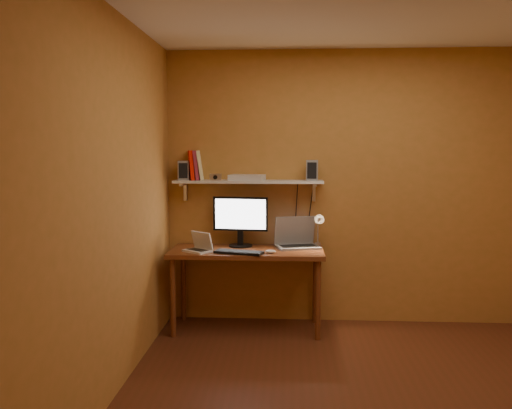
# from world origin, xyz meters

# --- Properties ---
(room) EXTENTS (3.44, 3.24, 2.64)m
(room) POSITION_xyz_m (0.00, 0.00, 1.30)
(room) COLOR #532515
(room) RESTS_ON ground
(desk) EXTENTS (1.40, 0.60, 0.75)m
(desk) POSITION_xyz_m (-0.91, 1.28, 0.66)
(desk) COLOR brown
(desk) RESTS_ON ground
(wall_shelf) EXTENTS (1.40, 0.25, 0.21)m
(wall_shelf) POSITION_xyz_m (-0.91, 1.47, 1.36)
(wall_shelf) COLOR silver
(wall_shelf) RESTS_ON room
(monitor) EXTENTS (0.52, 0.24, 0.47)m
(monitor) POSITION_xyz_m (-0.99, 1.44, 1.01)
(monitor) COLOR black
(monitor) RESTS_ON desk
(laptop) EXTENTS (0.45, 0.37, 0.29)m
(laptop) POSITION_xyz_m (-0.46, 1.44, 0.82)
(laptop) COLOR gray
(laptop) RESTS_ON desk
(netbook) EXTENTS (0.29, 0.28, 0.18)m
(netbook) POSITION_xyz_m (-1.33, 1.16, 0.80)
(netbook) COLOR silver
(netbook) RESTS_ON desk
(keyboard) EXTENTS (0.45, 0.24, 0.02)m
(keyboard) POSITION_xyz_m (-0.97, 1.09, 0.76)
(keyboard) COLOR black
(keyboard) RESTS_ON desk
(mouse) EXTENTS (0.10, 0.08, 0.03)m
(mouse) POSITION_xyz_m (-0.69, 1.11, 0.77)
(mouse) COLOR silver
(mouse) RESTS_ON desk
(desk_lamp) EXTENTS (0.09, 0.23, 0.38)m
(desk_lamp) POSITION_xyz_m (-0.25, 1.41, 0.96)
(desk_lamp) COLOR silver
(desk_lamp) RESTS_ON desk
(speaker_left) EXTENTS (0.11, 0.11, 0.18)m
(speaker_left) POSITION_xyz_m (-1.52, 1.47, 1.47)
(speaker_left) COLOR gray
(speaker_left) RESTS_ON wall_shelf
(speaker_right) EXTENTS (0.11, 0.11, 0.19)m
(speaker_right) POSITION_xyz_m (-0.32, 1.47, 1.47)
(speaker_right) COLOR gray
(speaker_right) RESTS_ON wall_shelf
(books) EXTENTS (0.18, 0.20, 0.28)m
(books) POSITION_xyz_m (-1.42, 1.49, 1.51)
(books) COLOR #F61906
(books) RESTS_ON wall_shelf
(shelf_camera) EXTENTS (0.11, 0.05, 0.06)m
(shelf_camera) POSITION_xyz_m (-1.21, 1.40, 1.41)
(shelf_camera) COLOR silver
(shelf_camera) RESTS_ON wall_shelf
(router) EXTENTS (0.35, 0.27, 0.05)m
(router) POSITION_xyz_m (-0.93, 1.48, 1.40)
(router) COLOR silver
(router) RESTS_ON wall_shelf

